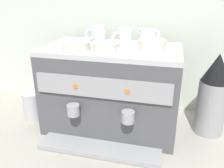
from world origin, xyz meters
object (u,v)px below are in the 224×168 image
(ceramic_cup_1, at_px, (97,33))
(coffee_grinder, at_px, (213,95))
(ceramic_cup_2, at_px, (148,36))
(milk_pitcher, at_px, (33,106))
(espresso_machine, at_px, (112,89))
(ceramic_bowl_0, at_px, (105,47))
(ceramic_bowl_2, at_px, (152,45))
(ceramic_bowl_1, at_px, (76,46))
(ceramic_cup_3, at_px, (99,39))
(ceramic_cup_0, at_px, (124,38))

(ceramic_cup_1, relative_size, coffee_grinder, 0.23)
(ceramic_cup_2, height_order, milk_pitcher, ceramic_cup_2)
(espresso_machine, bearing_deg, ceramic_bowl_0, -96.88)
(ceramic_cup_1, height_order, milk_pitcher, ceramic_cup_1)
(ceramic_bowl_2, height_order, milk_pitcher, ceramic_bowl_2)
(ceramic_bowl_0, relative_size, ceramic_bowl_1, 0.85)
(ceramic_cup_1, relative_size, ceramic_cup_2, 0.90)
(ceramic_bowl_0, bearing_deg, ceramic_cup_3, 119.79)
(ceramic_cup_2, xyz_separation_m, ceramic_bowl_0, (-0.16, -0.20, -0.02))
(coffee_grinder, bearing_deg, milk_pitcher, -173.63)
(ceramic_cup_0, relative_size, ceramic_bowl_2, 0.71)
(espresso_machine, distance_m, ceramic_cup_1, 0.30)
(coffee_grinder, bearing_deg, ceramic_cup_2, 170.38)
(espresso_machine, relative_size, ceramic_cup_1, 6.97)
(ceramic_cup_3, bearing_deg, ceramic_bowl_0, -60.21)
(coffee_grinder, bearing_deg, ceramic_cup_1, 174.53)
(ceramic_bowl_1, xyz_separation_m, coffee_grinder, (0.63, 0.15, -0.24))
(ceramic_cup_3, bearing_deg, ceramic_cup_1, 112.45)
(espresso_machine, xyz_separation_m, coffee_grinder, (0.49, 0.06, -0.01))
(ceramic_cup_1, relative_size, ceramic_bowl_1, 0.74)
(ceramic_cup_0, height_order, milk_pitcher, ceramic_cup_0)
(ceramic_cup_2, xyz_separation_m, ceramic_bowl_2, (0.03, -0.11, -0.02))
(milk_pitcher, bearing_deg, espresso_machine, 5.89)
(ceramic_cup_0, xyz_separation_m, ceramic_bowl_1, (-0.20, -0.12, -0.02))
(ceramic_cup_2, distance_m, ceramic_bowl_1, 0.36)
(ceramic_cup_2, bearing_deg, ceramic_cup_0, -140.69)
(ceramic_cup_2, xyz_separation_m, milk_pitcher, (-0.59, -0.16, -0.38))
(espresso_machine, xyz_separation_m, ceramic_cup_3, (-0.06, 0.01, 0.25))
(espresso_machine, xyz_separation_m, ceramic_bowl_1, (-0.14, -0.09, 0.23))
(ceramic_cup_1, bearing_deg, ceramic_bowl_2, -20.67)
(ceramic_cup_1, distance_m, ceramic_cup_3, 0.12)
(ceramic_cup_3, bearing_deg, coffee_grinder, 5.20)
(ceramic_bowl_0, distance_m, ceramic_bowl_1, 0.13)
(ceramic_cup_3, bearing_deg, ceramic_bowl_1, -129.80)
(ceramic_bowl_1, height_order, ceramic_bowl_2, ceramic_bowl_2)
(ceramic_bowl_0, relative_size, ceramic_bowl_2, 0.83)
(ceramic_cup_1, relative_size, ceramic_bowl_0, 0.88)
(espresso_machine, relative_size, ceramic_cup_3, 6.41)
(ceramic_cup_2, height_order, ceramic_bowl_0, ceramic_cup_2)
(milk_pitcher, bearing_deg, coffee_grinder, 6.37)
(ceramic_cup_1, relative_size, milk_pitcher, 0.58)
(ceramic_cup_3, distance_m, ceramic_bowl_2, 0.25)
(ceramic_bowl_0, bearing_deg, ceramic_bowl_1, -178.49)
(ceramic_bowl_2, bearing_deg, ceramic_cup_3, 179.09)
(ceramic_cup_0, xyz_separation_m, ceramic_bowl_2, (0.13, -0.03, -0.02))
(ceramic_cup_2, relative_size, ceramic_cup_3, 1.02)
(milk_pitcher, bearing_deg, ceramic_cup_0, 8.98)
(coffee_grinder, relative_size, milk_pitcher, 2.56)
(ceramic_bowl_0, bearing_deg, espresso_machine, 83.12)
(ceramic_cup_0, distance_m, ceramic_cup_3, 0.12)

